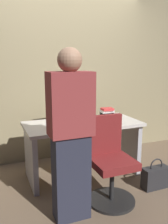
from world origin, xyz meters
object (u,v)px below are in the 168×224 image
at_px(office_chair, 110,163).
at_px(mouse, 102,122).
at_px(cup_near_keyboard, 52,125).
at_px(keyboard, 82,124).
at_px(person_at_desk, 71,136).
at_px(book_stack, 107,112).
at_px(monitor, 76,102).
at_px(handbag, 156,177).
at_px(desk, 83,139).

xyz_separation_m(office_chair, mouse, (0.17, 0.54, 0.32)).
bearing_deg(cup_near_keyboard, keyboard, 5.65).
bearing_deg(cup_near_keyboard, mouse, 2.39).
height_order(person_at_desk, cup_near_keyboard, person_at_desk).
bearing_deg(mouse, person_at_desk, -134.44).
relative_size(mouse, book_stack, 0.47).
relative_size(person_at_desk, cup_near_keyboard, 15.62).
bearing_deg(office_chair, monitor, 96.98).
bearing_deg(handbag, keyboard, 143.73).
xyz_separation_m(desk, monitor, (-0.04, 0.12, 0.48)).
bearing_deg(handbag, desk, 136.10).
relative_size(mouse, cup_near_keyboard, 0.95).
height_order(mouse, handbag, mouse).
bearing_deg(desk, mouse, -30.51).
xyz_separation_m(office_chair, monitor, (-0.10, 0.79, 0.56)).
height_order(keyboard, book_stack, book_stack).
distance_m(book_stack, handbag, 1.10).
height_order(desk, mouse, mouse).
xyz_separation_m(desk, handbag, (0.69, -0.67, -0.37)).
xyz_separation_m(person_at_desk, handbag, (1.13, 0.14, -0.70)).
relative_size(office_chair, mouse, 9.40).
bearing_deg(monitor, cup_near_keyboard, -145.61).
distance_m(person_at_desk, book_stack, 1.32).
distance_m(person_at_desk, monitor, 1.02).
bearing_deg(office_chair, book_stack, 65.01).
xyz_separation_m(office_chair, book_stack, (0.39, 0.84, 0.37)).
bearing_deg(mouse, book_stack, 53.72).
bearing_deg(keyboard, mouse, -2.90).
height_order(monitor, cup_near_keyboard, monitor).
distance_m(person_at_desk, handbag, 1.34).
height_order(monitor, book_stack, monitor).
distance_m(monitor, cup_near_keyboard, 0.53).
bearing_deg(monitor, person_at_desk, -113.28).
distance_m(office_chair, mouse, 0.65).
height_order(desk, keyboard, keyboard).
relative_size(office_chair, person_at_desk, 0.57).
height_order(monitor, handbag, monitor).
bearing_deg(office_chair, keyboard, 100.85).
relative_size(desk, handbag, 3.97).
distance_m(keyboard, cup_near_keyboard, 0.40).
relative_size(office_chair, book_stack, 4.39).
relative_size(monitor, book_stack, 2.53).
bearing_deg(cup_near_keyboard, desk, 19.59).
distance_m(keyboard, handbag, 1.10).
xyz_separation_m(person_at_desk, book_stack, (0.89, 0.98, -0.05)).
height_order(book_stack, handbag, book_stack).
xyz_separation_m(monitor, cup_near_keyboard, (-0.40, -0.28, -0.20)).
distance_m(desk, monitor, 0.49).
xyz_separation_m(monitor, keyboard, (-0.01, -0.24, -0.25)).
relative_size(desk, keyboard, 3.49).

